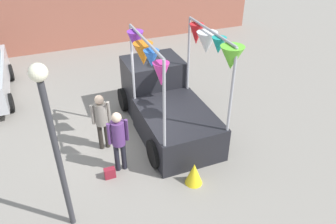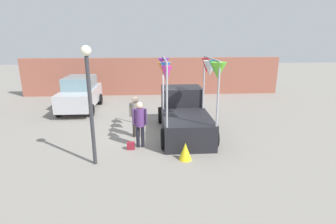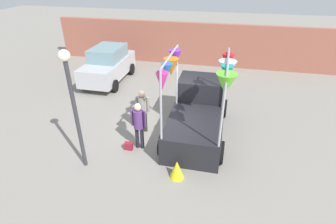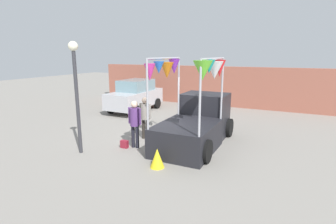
# 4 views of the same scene
# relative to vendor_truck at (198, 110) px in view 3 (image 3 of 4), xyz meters

# --- Properties ---
(ground_plane) EXTENTS (60.00, 60.00, 0.00)m
(ground_plane) POSITION_rel_vendor_truck_xyz_m (-1.24, -0.50, -0.92)
(ground_plane) COLOR gray
(vendor_truck) EXTENTS (2.42, 4.07, 3.28)m
(vendor_truck) POSITION_rel_vendor_truck_xyz_m (0.00, 0.00, 0.00)
(vendor_truck) COLOR black
(vendor_truck) RESTS_ON ground
(parked_car) EXTENTS (1.88, 4.00, 1.88)m
(parked_car) POSITION_rel_vendor_truck_xyz_m (-5.37, 3.94, 0.02)
(parked_car) COLOR #B7B7BC
(parked_car) RESTS_ON ground
(person_customer) EXTENTS (0.53, 0.34, 1.75)m
(person_customer) POSITION_rel_vendor_truck_xyz_m (-1.84, -1.52, 0.14)
(person_customer) COLOR black
(person_customer) RESTS_ON ground
(person_vendor) EXTENTS (0.53, 0.34, 1.71)m
(person_vendor) POSITION_rel_vendor_truck_xyz_m (-2.04, -0.46, 0.11)
(person_vendor) COLOR #2D2823
(person_vendor) RESTS_ON ground
(handbag) EXTENTS (0.28, 0.16, 0.28)m
(handbag) POSITION_rel_vendor_truck_xyz_m (-2.19, -1.72, -0.78)
(handbag) COLOR maroon
(handbag) RESTS_ON ground
(street_lamp) EXTENTS (0.32, 0.32, 3.80)m
(street_lamp) POSITION_rel_vendor_truck_xyz_m (-3.28, -2.79, 1.57)
(street_lamp) COLOR #333338
(street_lamp) RESTS_ON ground
(brick_boundary_wall) EXTENTS (18.00, 0.36, 2.60)m
(brick_boundary_wall) POSITION_rel_vendor_truck_xyz_m (-1.24, 7.77, 0.38)
(brick_boundary_wall) COLOR #9E5947
(brick_boundary_wall) RESTS_ON ground
(folded_kite_bundle_sunflower) EXTENTS (0.61, 0.61, 0.60)m
(folded_kite_bundle_sunflower) POSITION_rel_vendor_truck_xyz_m (-0.29, -2.69, -0.62)
(folded_kite_bundle_sunflower) COLOR yellow
(folded_kite_bundle_sunflower) RESTS_ON ground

